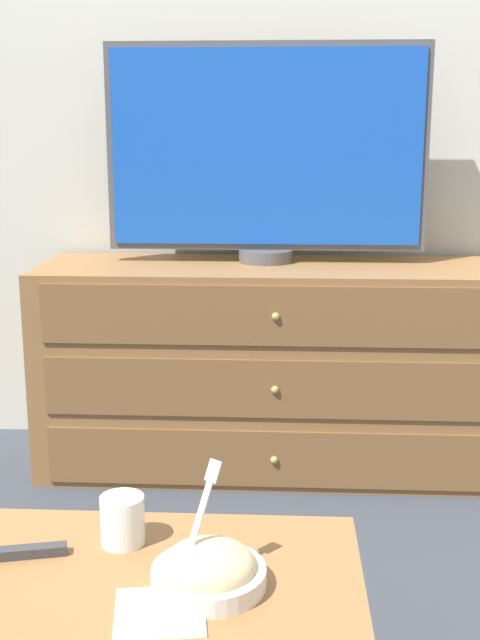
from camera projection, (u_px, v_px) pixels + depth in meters
The scene contains 9 objects.
ground_plane at pixel (278, 434), 2.99m from camera, with size 12.00×12.00×0.00m, color #383D47.
wall_back at pixel (282, 71), 2.71m from camera, with size 12.00×0.05×2.60m.
dresser at pixel (276, 367), 2.65m from camera, with size 1.54×0.49×0.68m.
tv at pixel (267, 152), 2.56m from camera, with size 1.03×0.18×0.69m.
coffee_table at pixel (129, 613), 1.33m from camera, with size 0.77×0.47×0.38m.
takeout_bowl at pixel (209, 570), 1.28m from camera, with size 0.19×0.19×0.20m.
drink_cup at pixel (123, 523), 1.42m from camera, with size 0.08×0.08×0.09m.
napkin at pixel (160, 612), 1.22m from camera, with size 0.16×0.16×0.00m.
remote_control at pixel (26, 552), 1.38m from camera, with size 0.14×0.06×0.02m.
Camera 1 is at (0.01, -2.81, 1.10)m, focal length 45.00 mm.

